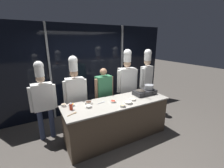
{
  "coord_description": "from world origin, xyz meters",
  "views": [
    {
      "loc": [
        -1.61,
        -2.69,
        2.24
      ],
      "look_at": [
        0.0,
        0.25,
        1.25
      ],
      "focal_mm": 24.0,
      "sensor_mm": 36.0,
      "label": 1
    }
  ],
  "objects_px": {
    "chef_head": "(43,97)",
    "chef_pastry": "(147,75)",
    "prep_bowl_mushrooms": "(64,105)",
    "chef_line": "(127,80)",
    "serving_spoon_solid": "(102,102)",
    "person_guest": "(104,92)",
    "prep_bowl_ginger": "(122,105)",
    "chef_sous": "(75,90)",
    "prep_bowl_rice": "(89,106)",
    "frying_pan": "(141,90)",
    "prep_bowl_carrots": "(71,105)",
    "serving_spoon_slotted": "(74,113)",
    "prep_bowl_chili_flakes": "(113,101)",
    "squeeze_bottle_chili": "(71,106)",
    "stock_pot": "(149,87)",
    "prep_bowl_soy_glaze": "(89,103)",
    "prep_bowl_bean_sprouts": "(128,102)",
    "prep_bowl_shrimp": "(133,99)",
    "portable_stove": "(145,92)"
  },
  "relations": [
    {
      "from": "prep_bowl_mushrooms",
      "to": "chef_line",
      "type": "height_order",
      "value": "chef_line"
    },
    {
      "from": "stock_pot",
      "to": "prep_bowl_soy_glaze",
      "type": "relative_size",
      "value": 1.58
    },
    {
      "from": "prep_bowl_rice",
      "to": "person_guest",
      "type": "relative_size",
      "value": 0.08
    },
    {
      "from": "prep_bowl_bean_sprouts",
      "to": "chef_head",
      "type": "bearing_deg",
      "value": 149.67
    },
    {
      "from": "prep_bowl_soy_glaze",
      "to": "prep_bowl_mushrooms",
      "type": "bearing_deg",
      "value": 166.57
    },
    {
      "from": "prep_bowl_rice",
      "to": "prep_bowl_mushrooms",
      "type": "distance_m",
      "value": 0.53
    },
    {
      "from": "person_guest",
      "to": "serving_spoon_solid",
      "type": "bearing_deg",
      "value": 56.85
    },
    {
      "from": "prep_bowl_ginger",
      "to": "serving_spoon_solid",
      "type": "xyz_separation_m",
      "value": [
        -0.27,
        0.4,
        -0.02
      ]
    },
    {
      "from": "prep_bowl_shrimp",
      "to": "prep_bowl_bean_sprouts",
      "type": "relative_size",
      "value": 0.94
    },
    {
      "from": "stock_pot",
      "to": "squeeze_bottle_chili",
      "type": "height_order",
      "value": "stock_pot"
    },
    {
      "from": "prep_bowl_soy_glaze",
      "to": "prep_bowl_bean_sprouts",
      "type": "bearing_deg",
      "value": -27.82
    },
    {
      "from": "prep_bowl_ginger",
      "to": "chef_sous",
      "type": "relative_size",
      "value": 0.07
    },
    {
      "from": "stock_pot",
      "to": "serving_spoon_slotted",
      "type": "relative_size",
      "value": 1.27
    },
    {
      "from": "prep_bowl_rice",
      "to": "prep_bowl_mushrooms",
      "type": "bearing_deg",
      "value": 146.13
    },
    {
      "from": "squeeze_bottle_chili",
      "to": "prep_bowl_rice",
      "type": "height_order",
      "value": "squeeze_bottle_chili"
    },
    {
      "from": "serving_spoon_solid",
      "to": "person_guest",
      "type": "height_order",
      "value": "person_guest"
    },
    {
      "from": "prep_bowl_shrimp",
      "to": "prep_bowl_rice",
      "type": "height_order",
      "value": "prep_bowl_rice"
    },
    {
      "from": "prep_bowl_rice",
      "to": "chef_pastry",
      "type": "height_order",
      "value": "chef_pastry"
    },
    {
      "from": "prep_bowl_chili_flakes",
      "to": "chef_line",
      "type": "bearing_deg",
      "value": 40.01
    },
    {
      "from": "chef_head",
      "to": "chef_line",
      "type": "relative_size",
      "value": 0.91
    },
    {
      "from": "prep_bowl_shrimp",
      "to": "prep_bowl_chili_flakes",
      "type": "relative_size",
      "value": 1.21
    },
    {
      "from": "prep_bowl_carrots",
      "to": "prep_bowl_mushrooms",
      "type": "bearing_deg",
      "value": 161.0
    },
    {
      "from": "serving_spoon_slotted",
      "to": "chef_pastry",
      "type": "relative_size",
      "value": 0.1
    },
    {
      "from": "squeeze_bottle_chili",
      "to": "serving_spoon_slotted",
      "type": "height_order",
      "value": "squeeze_bottle_chili"
    },
    {
      "from": "portable_stove",
      "to": "prep_bowl_ginger",
      "type": "bearing_deg",
      "value": -158.23
    },
    {
      "from": "chef_head",
      "to": "chef_pastry",
      "type": "relative_size",
      "value": 0.92
    },
    {
      "from": "prep_bowl_rice",
      "to": "person_guest",
      "type": "xyz_separation_m",
      "value": [
        0.65,
        0.64,
        0.01
      ]
    },
    {
      "from": "chef_sous",
      "to": "prep_bowl_bean_sprouts",
      "type": "bearing_deg",
      "value": 139.69
    },
    {
      "from": "serving_spoon_slotted",
      "to": "chef_sous",
      "type": "height_order",
      "value": "chef_sous"
    },
    {
      "from": "prep_bowl_rice",
      "to": "serving_spoon_solid",
      "type": "bearing_deg",
      "value": 15.37
    },
    {
      "from": "prep_bowl_bean_sprouts",
      "to": "squeeze_bottle_chili",
      "type": "bearing_deg",
      "value": 165.85
    },
    {
      "from": "frying_pan",
      "to": "prep_bowl_chili_flakes",
      "type": "height_order",
      "value": "frying_pan"
    },
    {
      "from": "prep_bowl_rice",
      "to": "prep_bowl_mushrooms",
      "type": "height_order",
      "value": "prep_bowl_mushrooms"
    },
    {
      "from": "frying_pan",
      "to": "prep_bowl_rice",
      "type": "bearing_deg",
      "value": -178.03
    },
    {
      "from": "squeeze_bottle_chili",
      "to": "prep_bowl_bean_sprouts",
      "type": "relative_size",
      "value": 1.06
    },
    {
      "from": "frying_pan",
      "to": "prep_bowl_carrots",
      "type": "xyz_separation_m",
      "value": [
        -1.68,
        0.2,
        -0.12
      ]
    },
    {
      "from": "chef_head",
      "to": "chef_pastry",
      "type": "xyz_separation_m",
      "value": [
        2.95,
        0.0,
        0.17
      ]
    },
    {
      "from": "prep_bowl_rice",
      "to": "serving_spoon_solid",
      "type": "relative_size",
      "value": 0.55
    },
    {
      "from": "prep_bowl_rice",
      "to": "chef_line",
      "type": "height_order",
      "value": "chef_line"
    },
    {
      "from": "frying_pan",
      "to": "portable_stove",
      "type": "bearing_deg",
      "value": 1.78
    },
    {
      "from": "serving_spoon_slotted",
      "to": "prep_bowl_bean_sprouts",
      "type": "bearing_deg",
      "value": -5.13
    },
    {
      "from": "frying_pan",
      "to": "prep_bowl_bean_sprouts",
      "type": "xyz_separation_m",
      "value": [
        -0.56,
        -0.28,
        -0.12
      ]
    },
    {
      "from": "frying_pan",
      "to": "chef_head",
      "type": "bearing_deg",
      "value": 162.87
    },
    {
      "from": "frying_pan",
      "to": "serving_spoon_slotted",
      "type": "height_order",
      "value": "frying_pan"
    },
    {
      "from": "frying_pan",
      "to": "person_guest",
      "type": "xyz_separation_m",
      "value": [
        -0.74,
        0.6,
        -0.11
      ]
    },
    {
      "from": "prep_bowl_ginger",
      "to": "chef_head",
      "type": "xyz_separation_m",
      "value": [
        -1.42,
        1.03,
        0.11
      ]
    },
    {
      "from": "portable_stove",
      "to": "prep_bowl_ginger",
      "type": "height_order",
      "value": "portable_stove"
    },
    {
      "from": "squeeze_bottle_chili",
      "to": "prep_bowl_shrimp",
      "type": "distance_m",
      "value": 1.38
    },
    {
      "from": "person_guest",
      "to": "prep_bowl_chili_flakes",
      "type": "bearing_deg",
      "value": 78.3
    },
    {
      "from": "stock_pot",
      "to": "chef_head",
      "type": "height_order",
      "value": "chef_head"
    }
  ]
}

